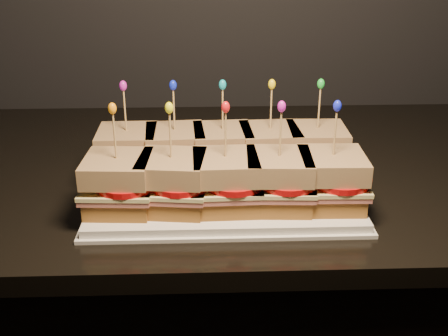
{
  "coord_description": "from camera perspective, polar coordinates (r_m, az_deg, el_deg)",
  "views": [
    {
      "loc": [
        -0.47,
        0.69,
        1.32
      ],
      "look_at": [
        -0.44,
        1.5,
        0.97
      ],
      "focal_mm": 45.0,
      "sensor_mm": 36.0,
      "label": 1
    }
  ],
  "objects": [
    {
      "name": "sandwich_4_ham",
      "position": [
        0.96,
        9.3,
        1.17
      ],
      "size": [
        0.1,
        0.1,
        0.01
      ],
      "primitive_type": "cube",
      "rotation": [
        0.0,
        0.0,
        -0.02
      ],
      "color": "#C46456",
      "rests_on": "sandwich_4_bread_bot"
    },
    {
      "name": "sandwich_1_bread_bot",
      "position": [
        0.95,
        -4.89,
        0.03
      ],
      "size": [
        0.1,
        0.1,
        0.03
      ],
      "primitive_type": "cube",
      "rotation": [
        0.0,
        0.0,
        0.07
      ],
      "color": "brown",
      "rests_on": "platter"
    },
    {
      "name": "sandwich_9_cheese",
      "position": [
        0.85,
        10.8,
        -1.44
      ],
      "size": [
        0.11,
        0.1,
        0.01
      ],
      "primitive_type": "cube",
      "rotation": [
        0.0,
        0.0,
        -0.03
      ],
      "color": "beige",
      "rests_on": "sandwich_9_ham"
    },
    {
      "name": "sandwich_9_frill",
      "position": [
        0.81,
        11.44,
        6.21
      ],
      "size": [
        0.01,
        0.01,
        0.02
      ],
      "primitive_type": "ellipsoid",
      "color": "#1722E4",
      "rests_on": "sandwich_9_pick"
    },
    {
      "name": "sandwich_0_tomato",
      "position": [
        0.94,
        -9.05,
        1.58
      ],
      "size": [
        0.09,
        0.09,
        0.01
      ],
      "primitive_type": "cylinder",
      "color": "red",
      "rests_on": "sandwich_0_cheese"
    },
    {
      "name": "sandwich_4_cheese",
      "position": [
        0.96,
        9.33,
        1.55
      ],
      "size": [
        0.11,
        0.1,
        0.01
      ],
      "primitive_type": "cube",
      "rotation": [
        0.0,
        0.0,
        -0.02
      ],
      "color": "beige",
      "rests_on": "sandwich_4_ham"
    },
    {
      "name": "sandwich_0_ham",
      "position": [
        0.95,
        -9.67,
        0.89
      ],
      "size": [
        0.1,
        0.1,
        0.01
      ],
      "primitive_type": "cube",
      "rotation": [
        0.0,
        0.0,
        0.01
      ],
      "color": "#C46456",
      "rests_on": "sandwich_0_bread_bot"
    },
    {
      "name": "sandwich_8_bread_bot",
      "position": [
        0.85,
        5.48,
        -3.01
      ],
      "size": [
        0.1,
        0.1,
        0.03
      ],
      "primitive_type": "cube",
      "rotation": [
        0.0,
        0.0,
        -0.05
      ],
      "color": "brown",
      "rests_on": "platter"
    },
    {
      "name": "sandwich_3_ham",
      "position": [
        0.95,
        4.63,
        1.11
      ],
      "size": [
        0.11,
        0.1,
        0.01
      ],
      "primitive_type": "cube",
      "rotation": [
        0.0,
        0.0,
        0.06
      ],
      "color": "#C46456",
      "rests_on": "sandwich_3_bread_bot"
    },
    {
      "name": "sandwich_7_tomato",
      "position": [
        0.82,
        1.0,
        -1.34
      ],
      "size": [
        0.09,
        0.09,
        0.01
      ],
      "primitive_type": "cylinder",
      "color": "red",
      "rests_on": "sandwich_7_cheese"
    },
    {
      "name": "sandwich_1_ham",
      "position": [
        0.94,
        -4.92,
        0.97
      ],
      "size": [
        0.11,
        0.11,
        0.01
      ],
      "primitive_type": "cube",
      "rotation": [
        0.0,
        0.0,
        0.07
      ],
      "color": "#C46456",
      "rests_on": "sandwich_1_bread_bot"
    },
    {
      "name": "sandwich_3_bread_top",
      "position": [
        0.94,
        4.7,
        3.09
      ],
      "size": [
        0.1,
        0.1,
        0.03
      ],
      "primitive_type": "cube",
      "rotation": [
        0.0,
        0.0,
        0.06
      ],
      "color": "brown",
      "rests_on": "sandwich_3_tomato"
    },
    {
      "name": "sandwich_6_ham",
      "position": [
        0.84,
        -5.26,
        -2.16
      ],
      "size": [
        0.11,
        0.11,
        0.01
      ],
      "primitive_type": "cube",
      "rotation": [
        0.0,
        0.0,
        -0.12
      ],
      "color": "#C46456",
      "rests_on": "sandwich_6_bread_bot"
    },
    {
      "name": "sandwich_6_pick",
      "position": [
        0.8,
        -5.47,
        3.06
      ],
      "size": [
        0.0,
        0.0,
        0.09
      ],
      "primitive_type": "cylinder",
      "color": "tan",
      "rests_on": "sandwich_6_bread_top"
    },
    {
      "name": "sandwich_5_frill",
      "position": [
        0.8,
        -11.28,
        5.96
      ],
      "size": [
        0.01,
        0.01,
        0.02
      ],
      "primitive_type": "ellipsoid",
      "color": "orange",
      "rests_on": "sandwich_5_pick"
    },
    {
      "name": "sandwich_5_pick",
      "position": [
        0.81,
        -11.03,
        2.94
      ],
      "size": [
        0.0,
        0.0,
        0.09
      ],
      "primitive_type": "cylinder",
      "color": "tan",
      "rests_on": "sandwich_5_bread_top"
    },
    {
      "name": "sandwich_7_frill",
      "position": [
        0.79,
        0.16,
        6.2
      ],
      "size": [
        0.01,
        0.01,
        0.02
      ],
      "primitive_type": "ellipsoid",
      "color": "red",
      "rests_on": "sandwich_7_pick"
    },
    {
      "name": "sandwich_8_frill",
      "position": [
        0.8,
        5.88,
        6.24
      ],
      "size": [
        0.01,
        0.01,
        0.02
      ],
      "primitive_type": "ellipsoid",
      "color": "#D31ABC",
      "rests_on": "sandwich_8_pick"
    },
    {
      "name": "sandwich_2_pick",
      "position": [
        0.92,
        -0.14,
        5.74
      ],
      "size": [
        0.0,
        0.0,
        0.09
      ],
      "primitive_type": "cylinder",
      "color": "tan",
      "rests_on": "sandwich_2_bread_top"
    },
    {
      "name": "sandwich_5_cheese",
      "position": [
        0.84,
        -10.64,
        -1.79
      ],
      "size": [
        0.11,
        0.11,
        0.01
      ],
      "primitive_type": "cube",
      "rotation": [
        0.0,
        0.0,
        -0.06
      ],
      "color": "beige",
      "rests_on": "sandwich_5_ham"
    },
    {
      "name": "sandwich_2_ham",
      "position": [
        0.94,
        -0.14,
        1.04
      ],
      "size": [
        0.11,
        0.1,
        0.01
      ],
      "primitive_type": "cube",
      "rotation": [
        0.0,
        0.0,
        0.05
      ],
      "color": "#C46456",
      "rests_on": "sandwich_2_bread_bot"
    },
    {
      "name": "sandwich_9_bread_bot",
      "position": [
        0.86,
        10.68,
        -2.88
      ],
      "size": [
        0.1,
        0.1,
        0.03
      ],
      "primitive_type": "cube",
      "rotation": [
        0.0,
        0.0,
        -0.03
      ],
      "color": "brown",
      "rests_on": "platter"
    },
    {
      "name": "sandwich_7_bread_top",
      "position": [
        0.82,
        0.16,
        0.13
      ],
      "size": [
        0.1,
        0.1,
        0.03
      ],
      "primitive_type": "cube",
      "rotation": [
        0.0,
        0.0,
        0.03
      ],
      "color": "brown",
      "rests_on": "sandwich_7_tomato"
    },
    {
      "name": "sandwich_4_frill",
      "position": [
        0.92,
        9.82,
        8.44
      ],
      "size": [
        0.01,
        0.01,
        0.02
      ],
      "primitive_type": "ellipsoid",
      "color": "green",
      "rests_on": "sandwich_4_pick"
    },
    {
      "name": "sandwich_0_bread_top",
      "position": [
        0.94,
        -9.82,
        2.87
      ],
      "size": [
        0.1,
        0.1,
        0.03
      ],
      "primitive_type": "cube",
      "rotation": [
        0.0,
        0.0,
        0.01
      ],
      "color": "brown",
      "rests_on": "sandwich_0_tomato"
    },
    {
      "name": "sandwich_2_bread_bot",
      "position": [
        0.95,
        -0.14,
        0.1
      ],
      "size": [
        0.1,
        0.1,
        0.03
      ],
      "primitive_type": "cube",
      "rotation": [
        0.0,
        0.0,
        0.05
      ],
      "color": "brown",
      "rests_on": "platter"
    },
    {
      "name": "sandwich_8_cheese",
      "position": [
        0.84,
        5.54,
        -1.55
      ],
      "size": [
        0.11,
        0.11,
        0.01
      ],
      "primitive_type": "cube",
      "rotation": [
        0.0,
        0.0,
        -0.05
      ],
      "color": "beige",
      "rests_on": "sandwich_8_ham"
    },
    {
      "name": "sandwich_2_frill",
      "position": [
        0.9,
        -0.14,
        8.46
      ],
      "size": [
        0.01,
        0.01,
        0.02
      ],
      "primitive_type": "ellipsoid",
      "color": "#12A8BB",
      "rests_on": "sandwich_2_pick"
    },
    {
      "name": "sandwich_3_bread_bot",
      "position": [
        0.96,
        4.59,
        0.17
      ],
      "size": [
        0.1,
        0.1,
        0.03
      ],
      "primitive_type": "cube",
      "rotation": [
        0.0,
        0.0,
        0.06
      ],
      "color": "brown",
      "rests_on": "platter"
    },
    {
      "name": "sandwich_0_pick",
      "position": [
        0.92,
        -10.02,
        5.54
      ],
      "size": [
        0.0,
        0.0,
        0.09
      ],
      "primitive_type": "cylinder",
      "color": "tan",
      "rests_on": "sandwich_0_bread_top"
    },
    {
      "name": "sandwich_8_pick",
      "position": [
        0.81,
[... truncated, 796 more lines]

